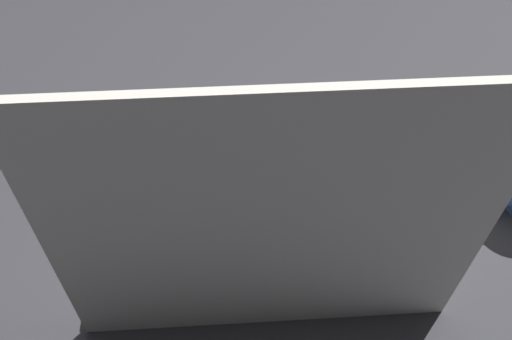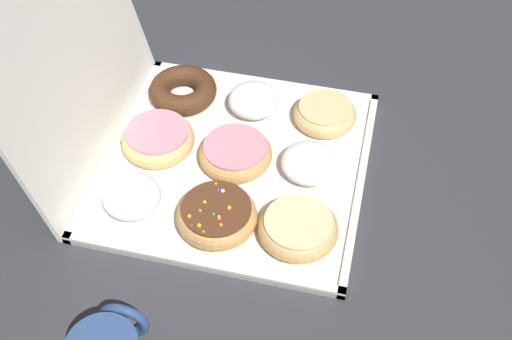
# 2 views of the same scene
# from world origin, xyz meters

# --- Properties ---
(ground_plane) EXTENTS (3.00, 3.00, 0.00)m
(ground_plane) POSITION_xyz_m (0.00, 0.00, 0.00)
(ground_plane) COLOR #333338
(donut_box) EXTENTS (0.41, 0.41, 0.01)m
(donut_box) POSITION_xyz_m (0.00, 0.00, 0.01)
(donut_box) COLOR silver
(donut_box) RESTS_ON ground
(box_lid_open) EXTENTS (0.41, 0.09, 0.38)m
(box_lid_open) POSITION_xyz_m (0.00, 0.25, 0.19)
(box_lid_open) COLOR silver
(box_lid_open) RESTS_ON ground
(glazed_ring_donut_0) EXTENTS (0.12, 0.12, 0.04)m
(glazed_ring_donut_0) POSITION_xyz_m (-0.12, -0.12, 0.03)
(glazed_ring_donut_0) COLOR tan
(glazed_ring_donut_0) RESTS_ON donut_box
(powdered_filled_donut_1) EXTENTS (0.09, 0.09, 0.04)m
(powdered_filled_donut_1) POSITION_xyz_m (0.01, -0.12, 0.03)
(powdered_filled_donut_1) COLOR white
(powdered_filled_donut_1) RESTS_ON donut_box
(glazed_ring_donut_2) EXTENTS (0.11, 0.11, 0.03)m
(glazed_ring_donut_2) POSITION_xyz_m (0.12, -0.12, 0.03)
(glazed_ring_donut_2) COLOR #E5B770
(glazed_ring_donut_2) RESTS_ON donut_box
(sprinkle_donut_3) EXTENTS (0.12, 0.12, 0.04)m
(sprinkle_donut_3) POSITION_xyz_m (-0.13, -0.01, 0.03)
(sprinkle_donut_3) COLOR tan
(sprinkle_donut_3) RESTS_ON donut_box
(pink_frosted_donut_4) EXTENTS (0.12, 0.12, 0.04)m
(pink_frosted_donut_4) POSITION_xyz_m (0.00, 0.00, 0.03)
(pink_frosted_donut_4) COLOR tan
(pink_frosted_donut_4) RESTS_ON donut_box
(powdered_filled_donut_5) EXTENTS (0.09, 0.09, 0.05)m
(powdered_filled_donut_5) POSITION_xyz_m (0.13, -0.00, 0.03)
(powdered_filled_donut_5) COLOR white
(powdered_filled_donut_5) RESTS_ON donut_box
(powdered_filled_donut_6) EXTENTS (0.09, 0.09, 0.05)m
(powdered_filled_donut_6) POSITION_xyz_m (-0.13, 0.13, 0.03)
(powdered_filled_donut_6) COLOR white
(powdered_filled_donut_6) RESTS_ON donut_box
(pink_frosted_donut_7) EXTENTS (0.12, 0.12, 0.04)m
(pink_frosted_donut_7) POSITION_xyz_m (0.00, 0.13, 0.03)
(pink_frosted_donut_7) COLOR #E5B770
(pink_frosted_donut_7) RESTS_ON donut_box
(chocolate_cake_ring_donut_8) EXTENTS (0.12, 0.12, 0.04)m
(chocolate_cake_ring_donut_8) POSITION_xyz_m (0.13, 0.13, 0.03)
(chocolate_cake_ring_donut_8) COLOR #472816
(chocolate_cake_ring_donut_8) RESTS_ON donut_box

